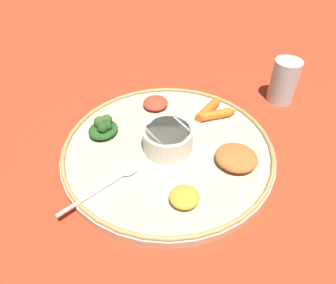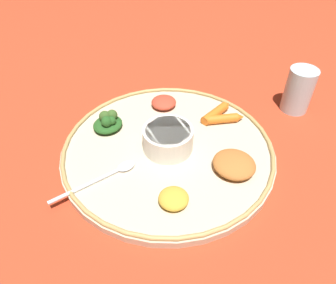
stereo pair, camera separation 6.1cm
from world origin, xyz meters
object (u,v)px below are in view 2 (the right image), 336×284
(carrot_near_spoon, at_px, (225,119))
(drinking_glass, at_px, (298,93))
(spoon, at_px, (107,175))
(greens_pile, at_px, (108,122))
(carrot_outer, at_px, (217,112))
(center_bowl, at_px, (168,138))

(carrot_near_spoon, distance_m, drinking_glass, 0.18)
(spoon, height_order, greens_pile, greens_pile)
(carrot_outer, bearing_deg, carrot_near_spoon, 119.58)
(center_bowl, height_order, greens_pile, center_bowl)
(carrot_near_spoon, bearing_deg, spoon, 30.04)
(greens_pile, xyz_separation_m, carrot_outer, (-0.23, -0.03, -0.01))
(drinking_glass, bearing_deg, spoon, 25.24)
(spoon, xyz_separation_m, carrot_near_spoon, (-0.24, -0.14, 0.01))
(greens_pile, xyz_separation_m, carrot_near_spoon, (-0.24, -0.00, -0.01))
(carrot_near_spoon, bearing_deg, drinking_glass, -161.94)
(spoon, xyz_separation_m, greens_pile, (0.01, -0.13, 0.01))
(center_bowl, bearing_deg, carrot_outer, -140.17)
(spoon, distance_m, carrot_near_spoon, 0.27)
(center_bowl, distance_m, carrot_near_spoon, 0.14)
(center_bowl, distance_m, drinking_glass, 0.33)
(center_bowl, xyz_separation_m, carrot_outer, (-0.11, -0.09, -0.01))
(greens_pile, relative_size, drinking_glass, 0.83)
(spoon, bearing_deg, carrot_outer, -144.52)
(greens_pile, height_order, drinking_glass, drinking_glass)
(center_bowl, height_order, carrot_outer, center_bowl)
(drinking_glass, bearing_deg, carrot_near_spoon, 18.06)
(center_bowl, xyz_separation_m, carrot_near_spoon, (-0.12, -0.07, -0.02))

